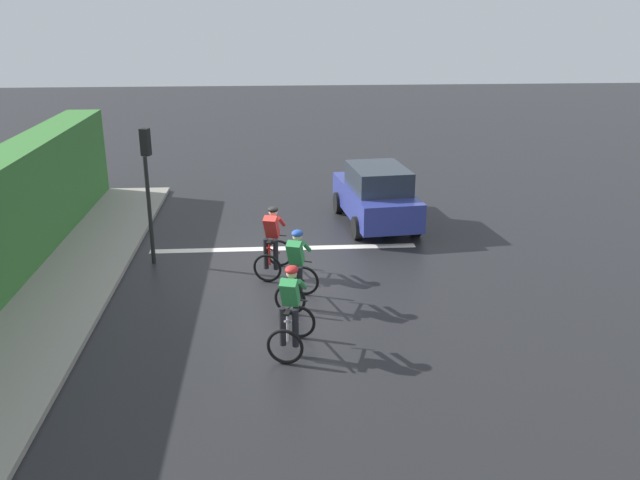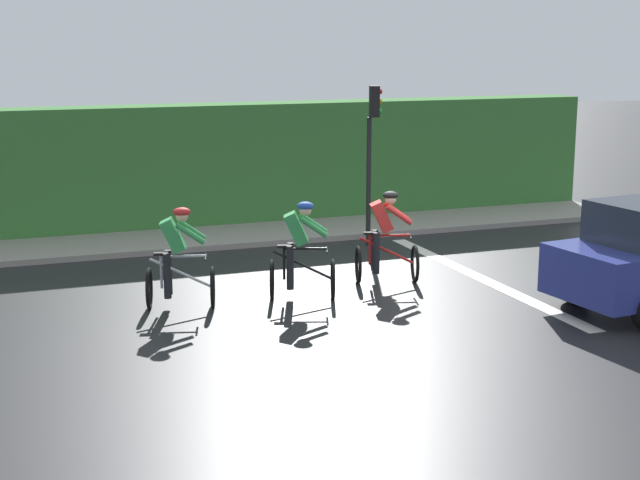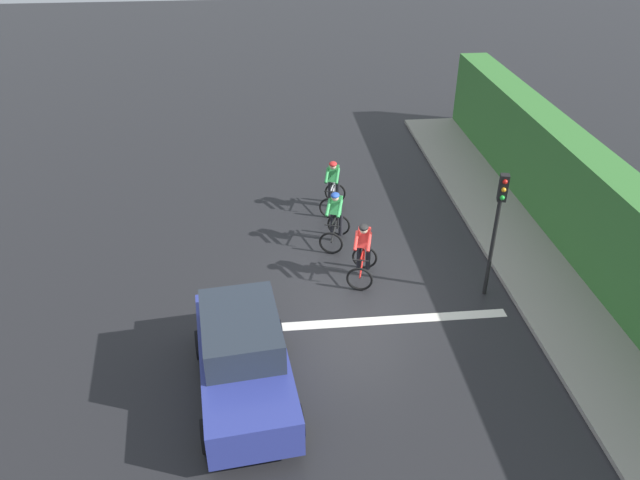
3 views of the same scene
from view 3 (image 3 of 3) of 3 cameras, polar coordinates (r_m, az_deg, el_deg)
The scene contains 10 objects.
ground_plane at distance 15.60m, azimuth 3.17°, elevation -4.58°, with size 80.00×80.00×0.00m, color black.
sidewalk_kerb at distance 18.59m, azimuth 18.46°, elevation 0.37°, with size 2.80×18.95×0.12m, color gray.
stone_wall_low at distance 18.83m, azimuth 21.11°, elevation 1.22°, with size 0.44×18.95×0.67m, color gray.
hedge_wall at distance 18.48m, azimuth 22.58°, elevation 4.14°, with size 1.10×18.95×2.82m, color #387533.
road_marking_stop_line at distance 14.56m, azimuth 3.94°, elevation -7.64°, with size 7.00×0.30×0.01m, color silver.
cyclist_lead at distance 18.78m, azimuth 1.24°, elevation 5.04°, with size 0.94×1.22×1.66m.
cyclist_second at distance 16.99m, azimuth 1.46°, elevation 1.97°, with size 1.00×1.24×1.66m.
cyclist_mid at distance 15.56m, azimuth 4.05°, elevation -1.16°, with size 0.96×1.23×1.66m.
car_navy at distance 12.41m, azimuth -7.19°, elevation -10.86°, with size 2.22×4.26×1.76m.
traffic_light_near_crossing at distance 14.76m, azimuth 16.29°, elevation 2.03°, with size 0.25×0.31×3.34m.
Camera 3 is at (-2.10, -12.42, 9.20)m, focal length 34.19 mm.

